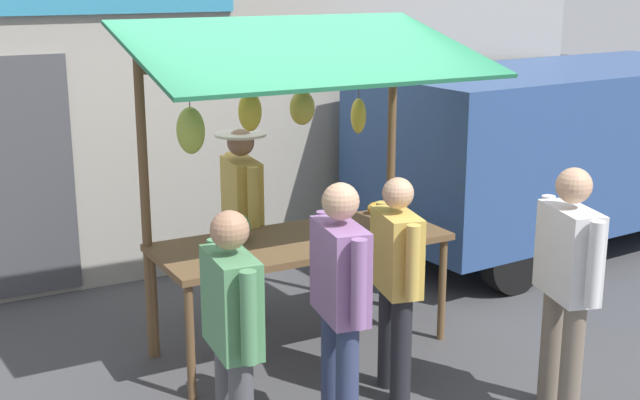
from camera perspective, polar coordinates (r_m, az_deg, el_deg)
ground_plane at (r=6.78m, az=-1.23°, el=-9.70°), size 40.00×40.00×0.00m
street_backdrop at (r=8.24m, az=-8.73°, el=6.86°), size 9.00×0.30×3.40m
market_stall at (r=6.32m, az=-1.61°, el=3.24°), size 2.50×1.46×2.50m
vendor_with_sunhat at (r=7.04m, az=-5.17°, el=-0.62°), size 0.42×0.69×1.61m
shopper_in_striped_shirt at (r=4.84m, az=-5.82°, el=-8.43°), size 0.26×0.68×1.58m
shopper_with_ponytail at (r=5.18m, az=1.33°, el=-6.29°), size 0.30×0.69×1.63m
shopper_in_grey_tee at (r=5.69m, az=16.04°, el=-4.79°), size 0.35×0.68×1.65m
shopper_with_shopping_bag at (r=5.77m, az=5.06°, el=-4.90°), size 0.32×0.65×1.53m
parked_van at (r=9.27m, az=15.11°, el=3.77°), size 4.53×2.18×1.88m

